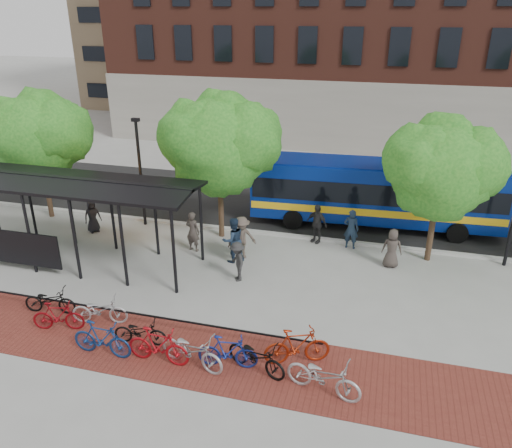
% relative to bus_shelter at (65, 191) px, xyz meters
% --- Properties ---
extents(ground, '(160.00, 160.00, 0.00)m').
position_rel_bus_shelter_xyz_m(ground, '(8.13, 0.48, -3.00)').
color(ground, '#9E9E99').
rests_on(ground, ground).
extents(asphalt_street, '(160.00, 8.00, 0.01)m').
position_rel_bus_shelter_xyz_m(asphalt_street, '(8.13, 8.48, -2.99)').
color(asphalt_street, black).
rests_on(asphalt_street, ground).
extents(curb, '(160.00, 0.25, 0.12)m').
position_rel_bus_shelter_xyz_m(curb, '(8.13, 4.48, -2.94)').
color(curb, '#B7B7B2').
rests_on(curb, ground).
extents(brick_strip, '(24.00, 3.00, 0.01)m').
position_rel_bus_shelter_xyz_m(brick_strip, '(6.13, -4.52, -3.00)').
color(brick_strip, maroon).
rests_on(brick_strip, ground).
extents(bike_rack_rail, '(12.00, 0.05, 0.95)m').
position_rel_bus_shelter_xyz_m(bike_rack_rail, '(4.83, -3.62, -3.00)').
color(bike_rack_rail, black).
rests_on(bike_rack_rail, ground).
extents(building_brick, '(55.00, 14.00, 20.00)m').
position_rel_bus_shelter_xyz_m(building_brick, '(18.13, 26.48, 7.00)').
color(building_brick, brown).
rests_on(building_brick, ground).
extents(bus_shelter, '(10.60, 3.07, 3.60)m').
position_rel_bus_shelter_xyz_m(bus_shelter, '(0.00, 0.00, 0.00)').
color(bus_shelter, black).
rests_on(bus_shelter, ground).
extents(tree_a, '(4.90, 4.00, 6.18)m').
position_rel_bus_shelter_xyz_m(tree_a, '(-3.77, 3.83, 1.24)').
color(tree_a, '#382619').
rests_on(tree_a, ground).
extents(tree_b, '(5.15, 4.20, 6.47)m').
position_rel_bus_shelter_xyz_m(tree_b, '(5.23, 3.83, 1.46)').
color(tree_b, '#382619').
rests_on(tree_b, ground).
extents(tree_c, '(4.66, 3.80, 5.92)m').
position_rel_bus_shelter_xyz_m(tree_c, '(14.22, 3.83, 1.06)').
color(tree_c, '#382619').
rests_on(tree_c, ground).
extents(lamp_post_left, '(0.35, 0.20, 5.12)m').
position_rel_bus_shelter_xyz_m(lamp_post_left, '(1.13, 4.08, -0.25)').
color(lamp_post_left, black).
rests_on(lamp_post_left, ground).
extents(bus, '(11.58, 3.22, 3.09)m').
position_rel_bus_shelter_xyz_m(bus, '(11.71, 6.87, -1.22)').
color(bus, navy).
rests_on(bus, ground).
extents(bike_0, '(1.87, 0.90, 0.94)m').
position_rel_bus_shelter_xyz_m(bike_0, '(1.51, -3.70, -2.53)').
color(bike_0, black).
rests_on(bike_0, ground).
extents(bike_1, '(1.75, 0.87, 1.01)m').
position_rel_bus_shelter_xyz_m(bike_1, '(2.40, -4.48, -2.49)').
color(bike_1, maroon).
rests_on(bike_1, ground).
extents(bike_2, '(1.95, 1.04, 0.97)m').
position_rel_bus_shelter_xyz_m(bike_2, '(3.48, -3.79, -2.51)').
color(bike_2, '#AFAFB2').
rests_on(bike_2, ground).
extents(bike_3, '(1.93, 0.58, 1.15)m').
position_rel_bus_shelter_xyz_m(bike_3, '(4.45, -5.27, -2.42)').
color(bike_3, navy).
rests_on(bike_3, ground).
extents(bike_4, '(1.73, 0.76, 0.88)m').
position_rel_bus_shelter_xyz_m(bike_4, '(5.29, -4.47, -2.56)').
color(bike_4, black).
rests_on(bike_4, ground).
extents(bike_5, '(1.96, 0.60, 1.17)m').
position_rel_bus_shelter_xyz_m(bike_5, '(6.22, -5.14, -2.42)').
color(bike_5, '#9F0E15').
rests_on(bike_5, ground).
extents(bike_6, '(2.25, 1.24, 1.12)m').
position_rel_bus_shelter_xyz_m(bike_6, '(7.23, -5.04, -2.44)').
color(bike_6, '#A7A7A9').
rests_on(bike_6, ground).
extents(bike_7, '(1.81, 0.74, 1.06)m').
position_rel_bus_shelter_xyz_m(bike_7, '(8.24, -4.81, -2.47)').
color(bike_7, navy).
rests_on(bike_7, ground).
extents(bike_8, '(2.05, 1.29, 1.02)m').
position_rel_bus_shelter_xyz_m(bike_8, '(9.08, -4.76, -2.49)').
color(bike_8, black).
rests_on(bike_8, ground).
extents(bike_9, '(2.03, 1.26, 1.18)m').
position_rel_bus_shelter_xyz_m(bike_9, '(10.13, -4.11, -2.41)').
color(bike_9, maroon).
rests_on(bike_9, ground).
extents(bike_10, '(2.24, 1.21, 1.12)m').
position_rel_bus_shelter_xyz_m(bike_10, '(11.06, -5.16, -2.44)').
color(bike_10, '#A8A8AB').
rests_on(bike_10, ground).
extents(pedestrian_0, '(0.87, 0.90, 1.55)m').
position_rel_bus_shelter_xyz_m(pedestrian_0, '(-0.78, 2.69, -2.22)').
color(pedestrian_0, black).
rests_on(pedestrian_0, ground).
extents(pedestrian_1, '(0.71, 0.54, 1.78)m').
position_rel_bus_shelter_xyz_m(pedestrian_1, '(4.44, 2.06, -2.11)').
color(pedestrian_1, '#413934').
rests_on(pedestrian_1, ground).
extents(pedestrian_2, '(1.17, 1.15, 1.91)m').
position_rel_bus_shelter_xyz_m(pedestrian_2, '(6.40, 1.55, -2.04)').
color(pedestrian_2, '#1F3048').
rests_on(pedestrian_2, ground).
extents(pedestrian_3, '(1.37, 1.21, 1.84)m').
position_rel_bus_shelter_xyz_m(pedestrian_3, '(6.65, 1.92, -2.08)').
color(pedestrian_3, '#4F443B').
rests_on(pedestrian_3, ground).
extents(pedestrian_4, '(1.12, 0.85, 1.77)m').
position_rel_bus_shelter_xyz_m(pedestrian_4, '(9.40, 4.28, -2.11)').
color(pedestrian_4, '#2A2A2A').
rests_on(pedestrian_4, ground).
extents(pedestrian_6, '(0.81, 0.54, 1.63)m').
position_rel_bus_shelter_xyz_m(pedestrian_6, '(12.66, 2.76, -2.18)').
color(pedestrian_6, '#403833').
rests_on(pedestrian_6, ground).
extents(pedestrian_7, '(0.69, 0.48, 1.78)m').
position_rel_bus_shelter_xyz_m(pedestrian_7, '(10.92, 4.06, -2.11)').
color(pedestrian_7, '#1A293D').
rests_on(pedestrian_7, ground).
extents(pedestrian_9, '(1.04, 1.18, 1.58)m').
position_rel_bus_shelter_xyz_m(pedestrian_9, '(7.02, 0.11, -2.21)').
color(pedestrian_9, '#292929').
rests_on(pedestrian_9, ground).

